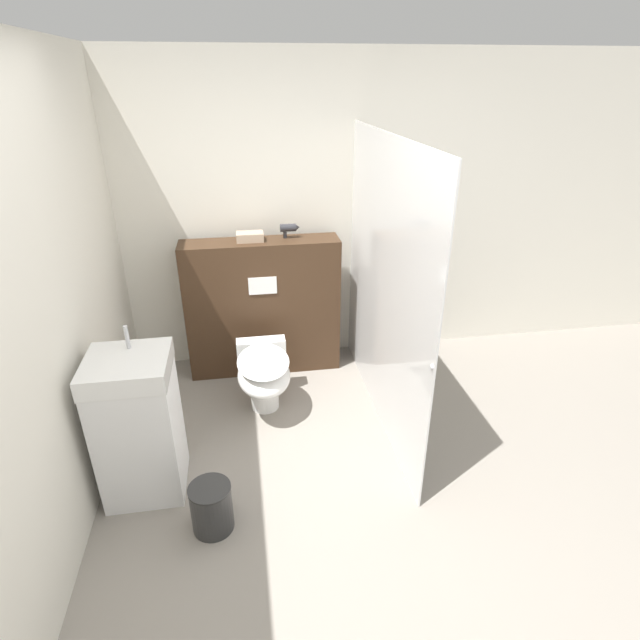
% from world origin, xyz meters
% --- Properties ---
extents(ground_plane, '(12.00, 12.00, 0.00)m').
position_xyz_m(ground_plane, '(0.00, 0.00, 0.00)').
color(ground_plane, gray).
extents(wall_back, '(8.00, 0.06, 2.50)m').
position_xyz_m(wall_back, '(0.00, 2.21, 1.25)').
color(wall_back, silver).
rests_on(wall_back, ground_plane).
extents(partition_panel, '(1.25, 0.29, 1.14)m').
position_xyz_m(partition_panel, '(-0.32, 1.96, 0.57)').
color(partition_panel, '#3D2819').
rests_on(partition_panel, ground_plane).
extents(shower_glass, '(0.04, 1.96, 1.99)m').
position_xyz_m(shower_glass, '(0.47, 1.20, 0.99)').
color(shower_glass, silver).
rests_on(shower_glass, ground_plane).
extents(toilet, '(0.38, 0.63, 0.47)m').
position_xyz_m(toilet, '(-0.36, 1.32, 0.32)').
color(toilet, white).
rests_on(toilet, ground_plane).
extents(sink_vanity, '(0.45, 0.44, 1.05)m').
position_xyz_m(sink_vanity, '(-1.13, 0.66, 0.46)').
color(sink_vanity, white).
rests_on(sink_vanity, ground_plane).
extents(hair_drier, '(0.15, 0.06, 0.11)m').
position_xyz_m(hair_drier, '(-0.08, 2.00, 1.22)').
color(hair_drier, '#2D2D33').
rests_on(hair_drier, partition_panel).
extents(folded_towel, '(0.21, 0.13, 0.07)m').
position_xyz_m(folded_towel, '(-0.39, 1.97, 1.17)').
color(folded_towel, tan).
rests_on(folded_towel, partition_panel).
extents(waste_bin, '(0.23, 0.23, 0.29)m').
position_xyz_m(waste_bin, '(-0.73, 0.27, 0.15)').
color(waste_bin, '#2D2D2D').
rests_on(waste_bin, ground_plane).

